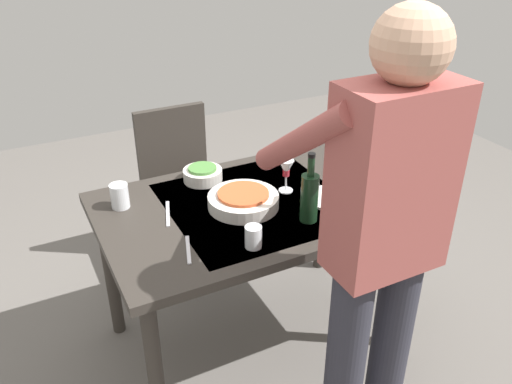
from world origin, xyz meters
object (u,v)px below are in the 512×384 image
water_cup_near_right (120,196)px  side_bowl_salad (203,174)px  wine_glass_left (286,170)px  water_cup_far_left (284,153)px  person_server (380,239)px  serving_bowl_pasta (243,200)px  water_cup_near_left (253,237)px  chair_near (180,179)px  wine_bottle (309,196)px  dinner_plate_near (333,198)px  dining_table (256,220)px

water_cup_near_right → side_bowl_salad: size_ratio=0.59×
wine_glass_left → water_cup_far_left: 0.30m
person_server → serving_bowl_pasta: bearing=-76.8°
water_cup_near_left → chair_near: bearing=-94.4°
water_cup_near_right → wine_bottle: bearing=145.6°
person_server → water_cup_far_left: 1.01m
person_server → side_bowl_salad: size_ratio=9.38×
water_cup_far_left → dinner_plate_near: bearing=90.7°
wine_glass_left → dinner_plate_near: (-0.15, 0.16, -0.10)m
wine_glass_left → water_cup_near_right: wine_glass_left is taller
water_cup_far_left → dining_table: bearing=43.9°
water_cup_near_right → water_cup_far_left: size_ratio=1.03×
dining_table → wine_bottle: 0.32m
wine_bottle → wine_glass_left: 0.26m
dining_table → wine_bottle: wine_bottle is taller
water_cup_near_left → water_cup_far_left: 0.75m
water_cup_near_left → serving_bowl_pasta: 0.30m
wine_bottle → side_bowl_salad: wine_bottle is taller
dining_table → water_cup_far_left: (-0.30, -0.29, 0.14)m
dinner_plate_near → water_cup_near_left: bearing=19.2°
wine_bottle → serving_bowl_pasta: 0.30m
wine_glass_left → water_cup_far_left: size_ratio=1.46×
water_cup_near_right → dinner_plate_near: 0.91m
dining_table → wine_bottle: size_ratio=4.50×
chair_near → dinner_plate_near: (-0.38, 0.94, 0.25)m
chair_near → dinner_plate_near: chair_near is taller
chair_near → wine_bottle: (-0.20, 1.03, 0.35)m
dining_table → serving_bowl_pasta: bearing=8.3°
dining_table → chair_near: (0.07, -0.81, -0.15)m
chair_near → water_cup_near_left: chair_near is taller
wine_glass_left → water_cup_near_left: 0.46m
wine_bottle → dinner_plate_near: bearing=-153.2°
wine_bottle → water_cup_near_right: 0.79m
water_cup_near_right → serving_bowl_pasta: size_ratio=0.35×
dining_table → side_bowl_salad: 0.34m
wine_glass_left → serving_bowl_pasta: wine_glass_left is taller
serving_bowl_pasta → wine_glass_left: bearing=-170.2°
chair_near → wine_glass_left: (-0.24, 0.78, 0.35)m
water_cup_far_left → serving_bowl_pasta: size_ratio=0.34×
water_cup_near_left → water_cup_near_right: size_ratio=0.82×
dining_table → chair_near: 0.82m
dining_table → wine_glass_left: bearing=-169.6°
water_cup_near_left → wine_glass_left: bearing=-135.0°
wine_bottle → water_cup_near_left: (0.28, 0.07, -0.07)m
water_cup_near_right → side_bowl_salad: bearing=-170.0°
dining_table → person_server: 0.75m
chair_near → water_cup_far_left: size_ratio=8.83×
person_server → side_bowl_salad: 1.02m
chair_near → side_bowl_salad: size_ratio=5.06×
water_cup_near_right → water_cup_far_left: 0.84m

